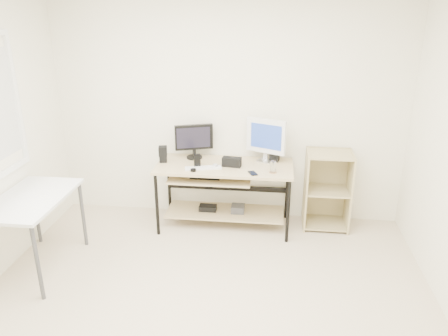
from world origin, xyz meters
TOP-DOWN VIEW (x-y plane):
  - room at (-0.14, 0.04)m, footprint 4.01×4.01m
  - desk at (-0.03, 1.66)m, footprint 1.50×0.65m
  - side_table at (-1.68, 0.60)m, footprint 0.60×1.00m
  - shelf_unit at (1.15, 1.82)m, footprint 0.50×0.40m
  - black_monitor at (-0.37, 1.84)m, footprint 0.42×0.18m
  - white_imac at (0.44, 1.83)m, footprint 0.44×0.22m
  - keyboard at (-0.22, 1.52)m, footprint 0.41×0.21m
  - mouse at (-0.10, 1.59)m, footprint 0.07×0.11m
  - center_speaker at (0.08, 1.62)m, footprint 0.22×0.12m
  - speaker_left at (-0.70, 1.68)m, footprint 0.11×0.11m
  - speaker_right at (0.55, 1.86)m, footprint 0.12×0.12m
  - audio_controller at (-0.29, 1.57)m, footprint 0.08×0.06m
  - volume_puck at (-0.31, 1.43)m, footprint 0.08×0.08m
  - smartphone at (0.32, 1.43)m, footprint 0.11×0.14m
  - coaster at (0.53, 1.49)m, footprint 0.09×0.09m
  - drinking_glass at (0.53, 1.49)m, footprint 0.07×0.07m

SIDE VIEW (x-z plane):
  - shelf_unit at x=1.15m, z-range 0.00..0.90m
  - desk at x=-0.03m, z-range 0.16..0.91m
  - side_table at x=-1.68m, z-range 0.30..1.05m
  - coaster at x=0.53m, z-range 0.75..0.76m
  - smartphone at x=0.32m, z-range 0.75..0.76m
  - keyboard at x=-0.22m, z-range 0.75..0.76m
  - volume_puck at x=-0.31m, z-range 0.75..0.78m
  - mouse at x=-0.10m, z-range 0.75..0.78m
  - center_speaker at x=0.08m, z-range 0.75..0.85m
  - speaker_right at x=0.55m, z-range 0.75..0.87m
  - drinking_glass at x=0.53m, z-range 0.76..0.88m
  - audio_controller at x=-0.29m, z-range 0.75..0.89m
  - speaker_left at x=-0.70m, z-range 0.75..0.94m
  - black_monitor at x=-0.37m, z-range 0.78..1.17m
  - white_imac at x=0.44m, z-range 0.79..1.28m
  - room at x=-0.14m, z-range 0.01..2.63m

